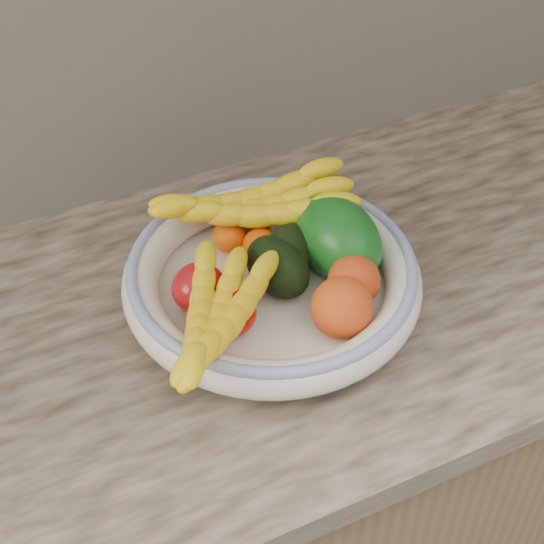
{
  "coord_description": "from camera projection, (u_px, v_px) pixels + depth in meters",
  "views": [
    {
      "loc": [
        -0.34,
        0.95,
        1.69
      ],
      "look_at": [
        0.0,
        1.66,
        0.96
      ],
      "focal_mm": 55.0,
      "sensor_mm": 36.0,
      "label": 1
    }
  ],
  "objects": [
    {
      "name": "kitchen_counter",
      "position": [
        266.0,
        475.0,
        1.43
      ],
      "size": [
        2.44,
        0.66,
        1.4
      ],
      "color": "brown",
      "rests_on": "ground"
    },
    {
      "name": "fruit_bowl",
      "position": [
        272.0,
        278.0,
        1.08
      ],
      "size": [
        0.39,
        0.39,
        0.08
      ],
      "color": "white",
      "rests_on": "kitchen_counter"
    },
    {
      "name": "clementine_back_left",
      "position": [
        229.0,
        236.0,
        1.14
      ],
      "size": [
        0.05,
        0.05,
        0.04
      ],
      "primitive_type": "ellipsoid",
      "rotation": [
        0.0,
        0.0,
        0.06
      ],
      "color": "#EA5A04",
      "rests_on": "fruit_bowl"
    },
    {
      "name": "clementine_back_right",
      "position": [
        255.0,
        220.0,
        1.16
      ],
      "size": [
        0.06,
        0.06,
        0.04
      ],
      "primitive_type": "ellipsoid",
      "rotation": [
        0.0,
        0.0,
        0.26
      ],
      "color": "orange",
      "rests_on": "fruit_bowl"
    },
    {
      "name": "clementine_back_mid",
      "position": [
        262.0,
        246.0,
        1.12
      ],
      "size": [
        0.06,
        0.06,
        0.05
      ],
      "primitive_type": "ellipsoid",
      "rotation": [
        0.0,
        0.0,
        0.22
      ],
      "color": "#FF5F05",
      "rests_on": "fruit_bowl"
    },
    {
      "name": "tomato_left",
      "position": [
        199.0,
        288.0,
        1.05
      ],
      "size": [
        0.08,
        0.08,
        0.06
      ],
      "primitive_type": "ellipsoid",
      "rotation": [
        0.0,
        0.0,
        0.13
      ],
      "color": "#AB1014",
      "rests_on": "fruit_bowl"
    },
    {
      "name": "tomato_near_left",
      "position": [
        230.0,
        312.0,
        1.02
      ],
      "size": [
        0.09,
        0.09,
        0.06
      ],
      "primitive_type": "ellipsoid",
      "rotation": [
        0.0,
        0.0,
        0.38
      ],
      "color": "#C20900",
      "rests_on": "fruit_bowl"
    },
    {
      "name": "avocado_center",
      "position": [
        278.0,
        267.0,
        1.08
      ],
      "size": [
        0.09,
        0.11,
        0.07
      ],
      "primitive_type": "ellipsoid",
      "rotation": [
        0.0,
        0.0,
        0.13
      ],
      "color": "black",
      "rests_on": "fruit_bowl"
    },
    {
      "name": "avocado_right",
      "position": [
        289.0,
        252.0,
        1.1
      ],
      "size": [
        0.12,
        0.11,
        0.07
      ],
      "primitive_type": "ellipsoid",
      "rotation": [
        0.0,
        0.0,
        -0.88
      ],
      "color": "black",
      "rests_on": "fruit_bowl"
    },
    {
      "name": "green_mango",
      "position": [
        336.0,
        238.0,
        1.1
      ],
      "size": [
        0.14,
        0.17,
        0.13
      ],
      "primitive_type": "ellipsoid",
      "rotation": [
        0.0,
        0.31,
        0.13
      ],
      "color": "#0F5113",
      "rests_on": "fruit_bowl"
    },
    {
      "name": "peach_front",
      "position": [
        342.0,
        307.0,
        1.02
      ],
      "size": [
        0.1,
        0.1,
        0.08
      ],
      "primitive_type": "ellipsoid",
      "rotation": [
        0.0,
        0.0,
        0.43
      ],
      "color": "orange",
      "rests_on": "fruit_bowl"
    },
    {
      "name": "peach_right",
      "position": [
        354.0,
        281.0,
        1.05
      ],
      "size": [
        0.08,
        0.08,
        0.07
      ],
      "primitive_type": "ellipsoid",
      "rotation": [
        0.0,
        0.0,
        -0.18
      ],
      "color": "orange",
      "rests_on": "fruit_bowl"
    },
    {
      "name": "banana_bunch_back",
      "position": [
        253.0,
        210.0,
        1.12
      ],
      "size": [
        0.31,
        0.17,
        0.08
      ],
      "primitive_type": null,
      "rotation": [
        0.0,
        0.0,
        -0.23
      ],
      "color": "yellow",
      "rests_on": "fruit_bowl"
    },
    {
      "name": "banana_bunch_front",
      "position": [
        215.0,
        323.0,
        0.98
      ],
      "size": [
        0.25,
        0.28,
        0.07
      ],
      "primitive_type": null,
      "rotation": [
        0.0,
        0.0,
        0.9
      ],
      "color": "yellow",
      "rests_on": "fruit_bowl"
    }
  ]
}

